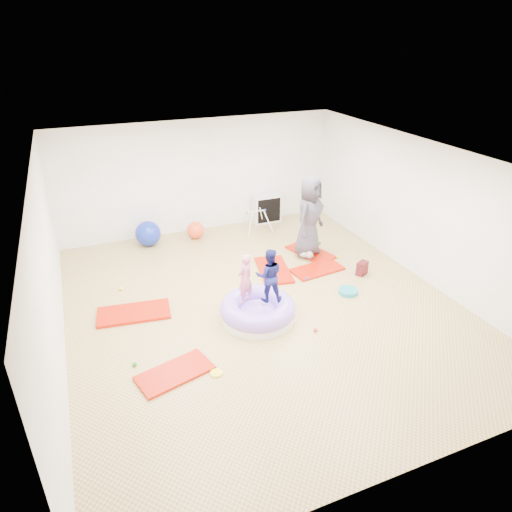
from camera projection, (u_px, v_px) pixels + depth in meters
name	position (u px, v px, depth m)	size (l,w,h in m)	color
room	(262.00, 238.00, 8.02)	(7.01, 8.01, 2.81)	tan
gym_mat_front_left	(175.00, 373.00, 6.91)	(1.13, 0.56, 0.05)	red
gym_mat_mid_left	(134.00, 313.00, 8.36)	(1.30, 0.65, 0.05)	red
gym_mat_center_back	(274.00, 270.00, 9.85)	(1.24, 0.62, 0.05)	red
gym_mat_right	(317.00, 269.00, 9.87)	(1.12, 0.56, 0.05)	red
gym_mat_rear_right	(310.00, 252.00, 10.63)	(1.15, 0.57, 0.05)	red
inflatable_cushion	(258.00, 310.00, 8.18)	(1.36, 1.36, 0.43)	white
child_pink	(245.00, 276.00, 7.89)	(0.34, 0.22, 0.93)	#D96A92
child_navy	(269.00, 273.00, 7.92)	(0.48, 0.38, 1.00)	navy
adult_caregiver	(309.00, 217.00, 10.10)	(0.89, 0.58, 1.82)	#3B3945
infant	(307.00, 253.00, 10.29)	(0.34, 0.35, 0.20)	#9CAED6
ball_pit_balls	(261.00, 290.00, 9.08)	(4.95, 3.17, 0.07)	#EC233D
exercise_ball_blue	(148.00, 234.00, 10.90)	(0.61, 0.61, 0.61)	#1329A4
exercise_ball_orange	(196.00, 230.00, 11.31)	(0.43, 0.43, 0.43)	#F54A22
infant_play_gym	(256.00, 217.00, 11.70)	(0.69, 0.66, 0.53)	silver
cube_shelf	(267.00, 209.00, 12.21)	(0.75, 0.37, 0.75)	silver
balance_disc	(348.00, 291.00, 9.01)	(0.38, 0.38, 0.08)	teal
backpack	(362.00, 268.00, 9.65)	(0.26, 0.16, 0.30)	maroon
yellow_toy	(216.00, 373.00, 6.92)	(0.19, 0.19, 0.03)	yellow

